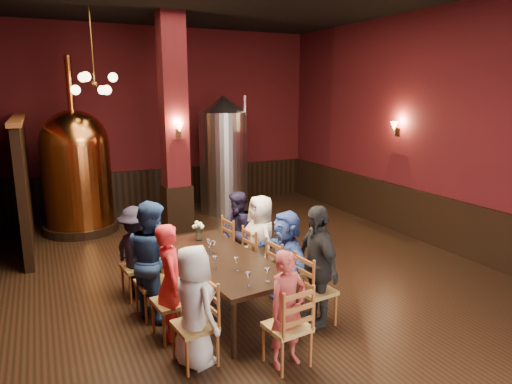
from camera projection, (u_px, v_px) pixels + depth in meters
name	position (u px, v px, depth m)	size (l,w,h in m)	color
room	(241.00, 138.00, 7.12)	(10.00, 10.02, 4.50)	black
wainscot_right	(422.00, 216.00, 9.16)	(0.08, 9.90, 1.00)	black
wainscot_back	(165.00, 188.00, 11.87)	(7.90, 0.08, 1.00)	black
column	(174.00, 126.00, 9.46)	(0.58, 0.58, 4.50)	#480F13
partition	(24.00, 184.00, 8.82)	(0.22, 3.50, 2.40)	black
pendant_cluster	(94.00, 84.00, 8.73)	(0.90, 0.90, 1.70)	#A57226
sconce_wall	(398.00, 128.00, 9.47)	(0.20, 0.20, 0.36)	black
sconce_column	(178.00, 130.00, 9.21)	(0.20, 0.20, 0.36)	black
dining_table	(221.00, 262.00, 6.21)	(1.26, 2.50, 0.75)	black
chair_0	(195.00, 325.00, 4.99)	(0.46, 0.46, 0.92)	brown
person_0	(194.00, 306.00, 4.94)	(0.67, 0.44, 1.37)	silver
chair_1	(172.00, 302.00, 5.55)	(0.46, 0.46, 0.92)	brown
person_1	(171.00, 281.00, 5.49)	(0.53, 0.35, 1.44)	red
chair_2	(153.00, 283.00, 6.09)	(0.46, 0.46, 0.92)	brown
person_2	(152.00, 259.00, 6.02)	(0.77, 0.38, 1.59)	navy
chair_3	(138.00, 267.00, 6.65)	(0.46, 0.46, 0.92)	brown
person_3	(137.00, 252.00, 6.60)	(0.88, 0.51, 1.36)	black
chair_4	(316.00, 290.00, 5.87)	(0.46, 0.46, 0.92)	brown
person_4	(317.00, 266.00, 5.79)	(0.93, 0.39, 1.59)	black
chair_5	(286.00, 273.00, 6.42)	(0.46, 0.46, 0.92)	brown
person_5	(286.00, 258.00, 6.37)	(1.27, 0.40, 1.36)	#3856AA
chair_6	(261.00, 258.00, 6.97)	(0.46, 0.46, 0.92)	brown
person_6	(261.00, 242.00, 6.91)	(0.71, 0.46, 1.45)	silver
chair_7	(239.00, 246.00, 7.53)	(0.46, 0.46, 0.92)	brown
person_7	(239.00, 233.00, 7.48)	(0.67, 0.33, 1.37)	#221C38
chair_8	(287.00, 326.00, 4.97)	(0.46, 0.46, 0.92)	brown
person_8	(287.00, 309.00, 4.93)	(0.48, 0.32, 1.32)	#A03935
copper_kettle	(77.00, 170.00, 9.60)	(1.81, 1.81, 3.66)	black
steel_vessel	(224.00, 155.00, 11.15)	(1.38, 1.38, 2.86)	#B2B2B7
rose_vase	(199.00, 228.00, 6.87)	(0.18, 0.18, 0.30)	white
wine_glass_0	(208.00, 245.00, 6.47)	(0.07, 0.07, 0.17)	white
wine_glass_1	(237.00, 264.00, 5.75)	(0.07, 0.07, 0.17)	white
wine_glass_2	(267.00, 275.00, 5.40)	(0.07, 0.07, 0.17)	white
wine_glass_3	(248.00, 279.00, 5.28)	(0.07, 0.07, 0.17)	white
wine_glass_4	(215.00, 263.00, 5.79)	(0.07, 0.07, 0.17)	white
wine_glass_5	(214.00, 247.00, 6.38)	(0.07, 0.07, 0.17)	white
wine_glass_6	(210.00, 249.00, 6.30)	(0.07, 0.07, 0.17)	white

